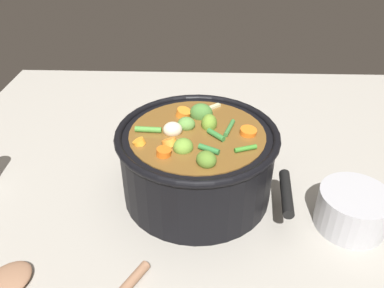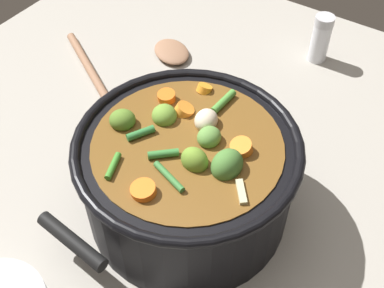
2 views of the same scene
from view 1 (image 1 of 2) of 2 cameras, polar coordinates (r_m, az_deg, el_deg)
ground_plane at (r=0.72m, az=0.70°, el=-7.00°), size 1.10×1.10×0.00m
cooking_pot at (r=0.68m, az=0.74°, el=-2.51°), size 0.28×0.28×0.15m
small_saucepan at (r=0.69m, az=22.28°, el=-8.84°), size 0.12×0.18×0.07m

